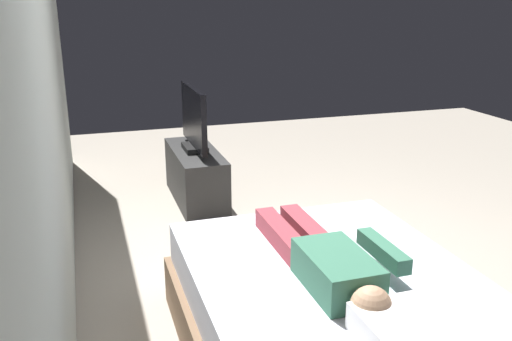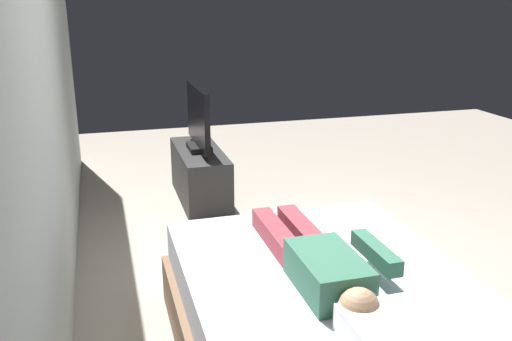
{
  "view_description": "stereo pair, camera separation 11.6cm",
  "coord_description": "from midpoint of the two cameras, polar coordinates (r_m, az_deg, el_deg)",
  "views": [
    {
      "loc": [
        -3.02,
        1.42,
        1.87
      ],
      "look_at": [
        0.55,
        0.27,
        0.69
      ],
      "focal_mm": 38.8,
      "sensor_mm": 36.0,
      "label": 1
    },
    {
      "loc": [
        -3.05,
        1.31,
        1.87
      ],
      "look_at": [
        0.55,
        0.27,
        0.69
      ],
      "focal_mm": 38.8,
      "sensor_mm": 36.0,
      "label": 2
    }
  ],
  "objects": [
    {
      "name": "person",
      "position": [
        2.79,
        6.22,
        -9.24
      ],
      "size": [
        1.26,
        0.46,
        0.18
      ],
      "color": "#387056",
      "rests_on": "bed"
    },
    {
      "name": "ground_plane",
      "position": [
        3.82,
        5.67,
        -11.94
      ],
      "size": [
        10.0,
        10.0,
        0.0
      ],
      "primitive_type": "plane",
      "color": "#ADA393"
    },
    {
      "name": "remote",
      "position": [
        3.11,
        11.94,
        -8.06
      ],
      "size": [
        0.15,
        0.04,
        0.02
      ],
      "primitive_type": "cube",
      "color": "black",
      "rests_on": "bed"
    },
    {
      "name": "pillow",
      "position": [
        2.31,
        14.45,
        -16.53
      ],
      "size": [
        0.48,
        0.34,
        0.12
      ],
      "primitive_type": "cube",
      "color": "white",
      "rests_on": "bed"
    },
    {
      "name": "back_wall",
      "position": [
        3.48,
        -22.04,
        8.43
      ],
      "size": [
        6.4,
        0.1,
        2.8
      ],
      "primitive_type": "cube",
      "color": "silver",
      "rests_on": "ground"
    },
    {
      "name": "tv",
      "position": [
        5.14,
        -7.08,
        5.15
      ],
      "size": [
        0.88,
        0.2,
        0.59
      ],
      "color": "black",
      "rests_on": "tv_stand"
    },
    {
      "name": "tv_stand",
      "position": [
        5.28,
        -6.86,
        -0.53
      ],
      "size": [
        1.1,
        0.4,
        0.5
      ],
      "primitive_type": "cube",
      "color": "#2D2D2D",
      "rests_on": "ground"
    },
    {
      "name": "bed",
      "position": [
        2.97,
        7.13,
        -15.51
      ],
      "size": [
        1.94,
        1.47,
        0.54
      ],
      "color": "brown",
      "rests_on": "ground"
    }
  ]
}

